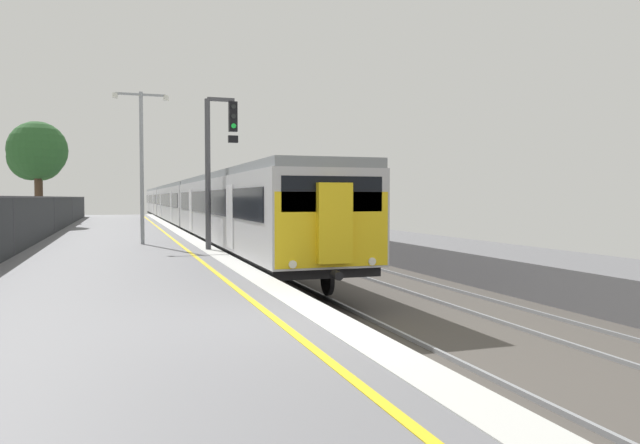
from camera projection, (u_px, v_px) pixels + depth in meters
ground at (465, 348)px, 9.30m from camera, size 17.40×110.00×1.21m
commuter_train_at_platform at (185, 204)px, 43.50m from camera, size 2.83×64.09×3.81m
signal_gantry at (216, 155)px, 19.87m from camera, size 1.10×0.24×5.05m
platform_lamp_mid at (142, 155)px, 22.11m from camera, size 2.00×0.20×5.63m
background_tree_left at (35, 153)px, 36.44m from camera, size 3.55×3.54×6.36m
background_tree_centre at (40, 159)px, 41.99m from camera, size 3.31×3.31×6.21m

